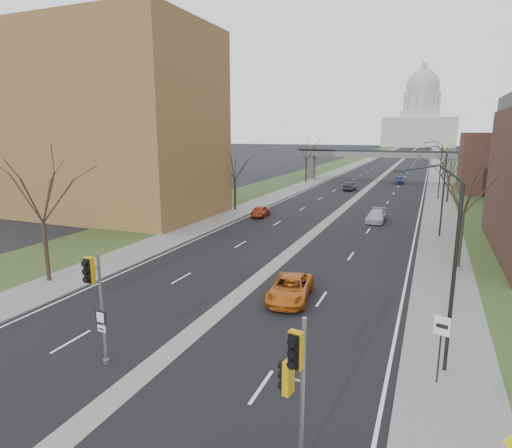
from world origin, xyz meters
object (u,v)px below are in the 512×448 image
Objects in this scene: car_left_far at (350,186)px; car_right_near at (290,288)px; car_right_far at (399,180)px; car_left_near at (261,211)px; car_right_mid at (376,216)px; signal_pole_median at (95,290)px; signal_pole_right at (294,374)px; speed_limit_sign at (441,337)px.

car_left_far is 52.40m from car_right_near.
car_left_far is at bearing -124.09° from car_right_far.
car_right_mid reaches higher than car_left_near.
signal_pole_median is at bearing -102.06° from car_right_far.
signal_pole_median is 1.16× the size of car_left_far.
car_left_far reaches higher than car_right_far.
car_right_far is (13.00, 42.43, -0.00)m from car_left_near.
signal_pole_median reaches higher than car_right_mid.
car_left_far is at bearing 88.89° from car_right_near.
car_left_far is at bearing -107.19° from car_left_near.
car_right_far is (-2.72, 79.27, -2.55)m from signal_pole_right.
car_left_near is 0.80× the size of car_right_near.
signal_pole_median is at bearing -100.04° from car_right_mid.
car_right_near is (5.73, -52.08, -0.02)m from car_left_far.
car_left_far is 27.34m from car_right_mid.
car_left_near is 0.85× the size of car_right_mid.
signal_pole_median reaches higher than signal_pole_right.
signal_pole_median reaches higher than car_right_far.
speed_limit_sign is 10.58m from car_right_near.
signal_pole_right reaches higher than speed_limit_sign.
car_right_far is at bearing 102.81° from signal_pole_right.
car_right_mid is (1.98, 25.86, -0.01)m from car_right_near.
speed_limit_sign is at bearing 20.49° from signal_pole_median.
car_left_near is 44.37m from car_right_far.
signal_pole_right is at bearing -107.15° from speed_limit_sign.
signal_pole_right is at bearing -79.24° from car_right_near.
car_left_near is 26.48m from car_right_near.
car_left_far is at bearing 94.28° from signal_pole_median.
signal_pole_right is at bearing 101.92° from car_left_far.
car_right_far is (-6.75, 72.74, -1.39)m from speed_limit_sign.
car_right_mid is (7.71, -26.23, -0.02)m from car_left_far.
speed_limit_sign is at bearing -77.73° from car_right_mid.
car_right_far is (1.53, 66.30, -0.01)m from car_right_near.
signal_pole_median is 14.20m from speed_limit_sign.
car_left_far is at bearing 109.58° from signal_pole_right.
signal_pole_median is 1.77× the size of speed_limit_sign.
signal_pole_right is 1.73× the size of speed_limit_sign.
car_right_far is at bearing -112.74° from car_left_near.
signal_pole_median is 1.25× the size of car_right_far.
car_right_near is 66.31m from car_right_far.
car_right_far is at bearing -113.89° from car_left_far.
car_left_near is (-6.21, 34.36, -2.83)m from signal_pole_median.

